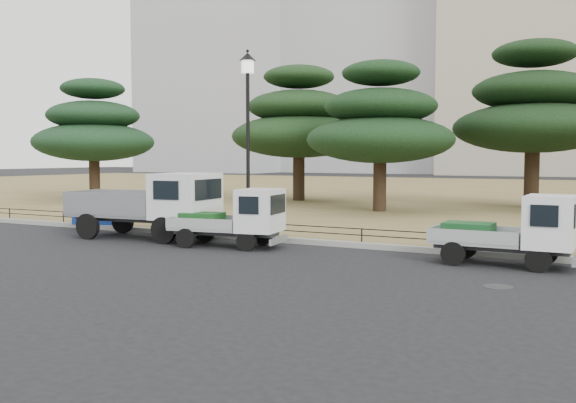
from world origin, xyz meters
The scene contains 14 objects.
ground centered at (0.00, 0.00, 0.00)m, with size 220.00×220.00×0.00m, color black.
lawn centered at (0.00, 30.60, 0.07)m, with size 120.00×56.00×0.15m, color olive.
curb centered at (0.00, 2.60, 0.08)m, with size 120.00×0.25×0.16m, color gray.
truck_large centered at (-4.61, 1.40, 1.16)m, with size 4.95×2.36×2.09m.
truck_kei_front centered at (-1.23, 1.06, 0.84)m, with size 3.36×1.82×1.69m.
truck_kei_rear centered at (6.35, 1.52, 0.85)m, with size 3.27×1.43×1.71m.
street_lamp centered at (-1.92, 2.90, 4.00)m, with size 0.51×0.51×5.69m.
pipe_fence centered at (0.00, 2.75, 0.44)m, with size 38.00×0.04×0.40m.
tarp_pile centered at (-8.35, 2.95, 0.57)m, with size 1.81×1.52×1.04m.
manhole centered at (6.50, -1.20, 0.01)m, with size 0.60×0.60×0.01m, color #2D2D30.
pine_west_far centered at (-18.30, 12.63, 4.11)m, with size 6.79×6.79×6.86m.
pine_west_near centered at (-7.74, 17.63, 4.48)m, with size 7.51×7.51×7.51m.
pine_center_left centered at (-1.23, 12.97, 4.03)m, with size 6.61×6.61×6.72m.
pine_center_right centered at (4.50, 18.36, 4.77)m, with size 7.52×7.52×7.98m.
Camera 1 is at (8.81, -14.33, 2.60)m, focal length 40.00 mm.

